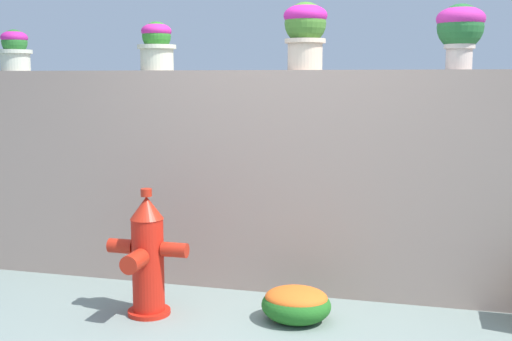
{
  "coord_description": "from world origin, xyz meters",
  "views": [
    {
      "loc": [
        0.9,
        -3.32,
        1.56
      ],
      "look_at": [
        -0.25,
        1.05,
        0.91
      ],
      "focal_mm": 45.06,
      "sensor_mm": 36.0,
      "label": 1
    }
  ],
  "objects_px": {
    "potted_plant_3": "(460,28)",
    "potted_plant_1": "(157,44)",
    "potted_plant_2": "(305,29)",
    "fire_hydrant": "(147,258)",
    "potted_plant_0": "(15,49)",
    "flower_bush_left": "(296,303)"
  },
  "relations": [
    {
      "from": "flower_bush_left",
      "to": "potted_plant_3",
      "type": "bearing_deg",
      "value": 35.02
    },
    {
      "from": "potted_plant_0",
      "to": "potted_plant_3",
      "type": "bearing_deg",
      "value": 0.6
    },
    {
      "from": "potted_plant_2",
      "to": "potted_plant_3",
      "type": "xyz_separation_m",
      "value": [
        1.05,
        0.01,
        -0.01
      ]
    },
    {
      "from": "potted_plant_2",
      "to": "flower_bush_left",
      "type": "xyz_separation_m",
      "value": [
        0.08,
        -0.67,
        -1.78
      ]
    },
    {
      "from": "potted_plant_2",
      "to": "fire_hydrant",
      "type": "bearing_deg",
      "value": -137.93
    },
    {
      "from": "potted_plant_2",
      "to": "potted_plant_3",
      "type": "height_order",
      "value": "potted_plant_2"
    },
    {
      "from": "potted_plant_1",
      "to": "fire_hydrant",
      "type": "xyz_separation_m",
      "value": [
        0.25,
        -0.81,
        -1.42
      ]
    },
    {
      "from": "potted_plant_3",
      "to": "fire_hydrant",
      "type": "xyz_separation_m",
      "value": [
        -1.94,
        -0.82,
        -1.5
      ]
    },
    {
      "from": "potted_plant_0",
      "to": "potted_plant_2",
      "type": "bearing_deg",
      "value": 0.55
    },
    {
      "from": "potted_plant_1",
      "to": "fire_hydrant",
      "type": "distance_m",
      "value": 1.65
    },
    {
      "from": "potted_plant_3",
      "to": "flower_bush_left",
      "type": "height_order",
      "value": "potted_plant_3"
    },
    {
      "from": "potted_plant_0",
      "to": "fire_hydrant",
      "type": "bearing_deg",
      "value": -28.14
    },
    {
      "from": "potted_plant_2",
      "to": "flower_bush_left",
      "type": "distance_m",
      "value": 1.9
    },
    {
      "from": "potted_plant_3",
      "to": "potted_plant_1",
      "type": "bearing_deg",
      "value": -179.77
    },
    {
      "from": "potted_plant_3",
      "to": "potted_plant_2",
      "type": "bearing_deg",
      "value": -179.29
    },
    {
      "from": "potted_plant_0",
      "to": "potted_plant_2",
      "type": "xyz_separation_m",
      "value": [
        2.35,
        0.02,
        0.11
      ]
    },
    {
      "from": "potted_plant_0",
      "to": "potted_plant_1",
      "type": "bearing_deg",
      "value": 1.26
    },
    {
      "from": "fire_hydrant",
      "to": "flower_bush_left",
      "type": "bearing_deg",
      "value": 8.07
    },
    {
      "from": "potted_plant_0",
      "to": "potted_plant_1",
      "type": "distance_m",
      "value": 1.21
    },
    {
      "from": "potted_plant_0",
      "to": "potted_plant_1",
      "type": "height_order",
      "value": "potted_plant_1"
    },
    {
      "from": "potted_plant_0",
      "to": "potted_plant_3",
      "type": "height_order",
      "value": "potted_plant_3"
    },
    {
      "from": "potted_plant_1",
      "to": "potted_plant_3",
      "type": "height_order",
      "value": "potted_plant_3"
    }
  ]
}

